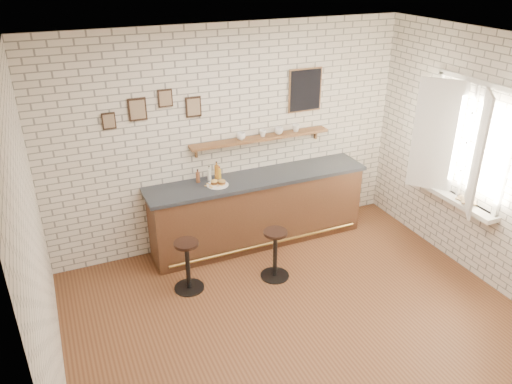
# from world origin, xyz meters

# --- Properties ---
(ground) EXTENTS (5.00, 5.00, 0.00)m
(ground) POSITION_xyz_m (0.00, 0.00, 0.00)
(ground) COLOR brown
(ground) RESTS_ON ground
(bar_counter) EXTENTS (3.10, 0.65, 1.01)m
(bar_counter) POSITION_xyz_m (0.27, 1.70, 0.51)
(bar_counter) COLOR #52321E
(bar_counter) RESTS_ON ground
(sandwich_plate) EXTENTS (0.28, 0.28, 0.01)m
(sandwich_plate) POSITION_xyz_m (-0.32, 1.66, 1.02)
(sandwich_plate) COLOR white
(sandwich_plate) RESTS_ON bar_counter
(ciabatta_sandwich) EXTENTS (0.21, 0.14, 0.07)m
(ciabatta_sandwich) POSITION_xyz_m (-0.32, 1.66, 1.05)
(ciabatta_sandwich) COLOR tan
(ciabatta_sandwich) RESTS_ON sandwich_plate
(potato_chips) EXTENTS (0.27, 0.19, 0.00)m
(potato_chips) POSITION_xyz_m (-0.35, 1.66, 1.02)
(potato_chips) COLOR gold
(potato_chips) RESTS_ON sandwich_plate
(bitters_bottle_brown) EXTENTS (0.06, 0.06, 0.18)m
(bitters_bottle_brown) POSITION_xyz_m (-0.53, 1.86, 1.08)
(bitters_bottle_brown) COLOR brown
(bitters_bottle_brown) RESTS_ON bar_counter
(bitters_bottle_white) EXTENTS (0.05, 0.05, 0.20)m
(bitters_bottle_white) POSITION_xyz_m (-0.37, 1.86, 1.09)
(bitters_bottle_white) COLOR beige
(bitters_bottle_white) RESTS_ON bar_counter
(bitters_bottle_amber) EXTENTS (0.06, 0.06, 0.25)m
(bitters_bottle_amber) POSITION_xyz_m (-0.26, 1.86, 1.11)
(bitters_bottle_amber) COLOR #9C5D19
(bitters_bottle_amber) RESTS_ON bar_counter
(condiment_bottle_yellow) EXTENTS (0.05, 0.05, 0.17)m
(condiment_bottle_yellow) POSITION_xyz_m (-0.23, 1.86, 1.08)
(condiment_bottle_yellow) COLOR gold
(condiment_bottle_yellow) RESTS_ON bar_counter
(bar_stool_left) EXTENTS (0.37, 0.37, 0.67)m
(bar_stool_left) POSITION_xyz_m (-0.97, 1.01, 0.36)
(bar_stool_left) COLOR black
(bar_stool_left) RESTS_ON ground
(bar_stool_right) EXTENTS (0.37, 0.37, 0.67)m
(bar_stool_right) POSITION_xyz_m (0.11, 0.81, 0.36)
(bar_stool_right) COLOR black
(bar_stool_right) RESTS_ON ground
(wall_shelf) EXTENTS (2.00, 0.18, 0.18)m
(wall_shelf) POSITION_xyz_m (0.40, 1.90, 1.48)
(wall_shelf) COLOR brown
(wall_shelf) RESTS_ON ground
(shelf_cup_a) EXTENTS (0.16, 0.16, 0.10)m
(shelf_cup_a) POSITION_xyz_m (0.11, 1.90, 1.55)
(shelf_cup_a) COLOR white
(shelf_cup_a) RESTS_ON wall_shelf
(shelf_cup_b) EXTENTS (0.13, 0.13, 0.09)m
(shelf_cup_b) POSITION_xyz_m (0.43, 1.90, 1.54)
(shelf_cup_b) COLOR white
(shelf_cup_b) RESTS_ON wall_shelf
(shelf_cup_c) EXTENTS (0.13, 0.13, 0.10)m
(shelf_cup_c) POSITION_xyz_m (0.67, 1.90, 1.55)
(shelf_cup_c) COLOR white
(shelf_cup_c) RESTS_ON wall_shelf
(shelf_cup_d) EXTENTS (0.14, 0.14, 0.10)m
(shelf_cup_d) POSITION_xyz_m (0.94, 1.90, 1.55)
(shelf_cup_d) COLOR white
(shelf_cup_d) RESTS_ON wall_shelf
(back_wall_decor) EXTENTS (2.96, 0.02, 0.56)m
(back_wall_decor) POSITION_xyz_m (0.23, 1.98, 2.05)
(back_wall_decor) COLOR black
(back_wall_decor) RESTS_ON ground
(window_sill) EXTENTS (0.20, 1.35, 0.06)m
(window_sill) POSITION_xyz_m (2.40, 0.30, 0.90)
(window_sill) COLOR white
(window_sill) RESTS_ON ground
(casement_window) EXTENTS (0.40, 1.30, 1.56)m
(casement_window) POSITION_xyz_m (2.36, 0.30, 1.65)
(casement_window) COLOR white
(casement_window) RESTS_ON ground
(book_lower) EXTENTS (0.21, 0.24, 0.02)m
(book_lower) POSITION_xyz_m (2.38, 0.12, 0.94)
(book_lower) COLOR tan
(book_lower) RESTS_ON window_sill
(book_upper) EXTENTS (0.29, 0.29, 0.02)m
(book_upper) POSITION_xyz_m (2.38, 0.15, 0.96)
(book_upper) COLOR tan
(book_upper) RESTS_ON book_lower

